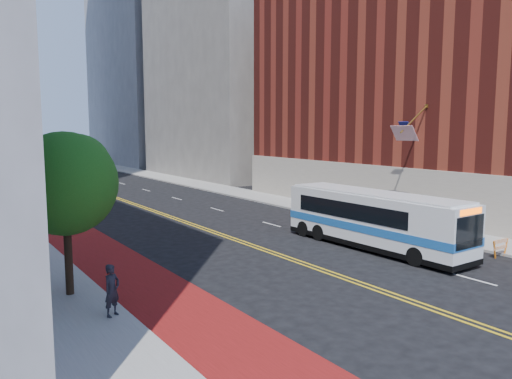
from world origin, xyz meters
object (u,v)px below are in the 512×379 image
object	(u,v)px
car_b	(83,196)
car_c	(40,187)
street_tree	(66,179)
transit_bus	(372,219)
pedestrian	(112,290)
car_a	(30,210)

from	to	relation	value
car_b	car_c	size ratio (longest dim) A/B	1.10
street_tree	car_c	distance (m)	36.56
street_tree	transit_bus	distance (m)	17.05
street_tree	pedestrian	world-z (taller)	street_tree
transit_bus	car_a	size ratio (longest dim) A/B	2.80
street_tree	transit_bus	xyz separation A→B (m)	(16.71, -1.07, -3.19)
car_a	pedestrian	size ratio (longest dim) A/B	2.23
car_c	pedestrian	xyz separation A→B (m)	(-5.07, -39.27, 0.48)
transit_bus	car_c	size ratio (longest dim) A/B	2.75
transit_bus	car_a	xyz separation A→B (m)	(-14.77, 21.14, -0.99)
street_tree	car_a	bearing A→B (deg)	84.47
street_tree	car_b	distance (m)	26.50
car_a	car_b	world-z (taller)	car_b
transit_bus	car_b	world-z (taller)	transit_bus
car_a	car_b	xyz separation A→B (m)	(5.33, 5.08, 0.06)
street_tree	car_b	size ratio (longest dim) A/B	1.39
car_c	pedestrian	world-z (taller)	pedestrian
pedestrian	transit_bus	bearing A→B (deg)	-20.95
street_tree	car_b	world-z (taller)	street_tree
street_tree	pedestrian	size ratio (longest dim) A/B	3.48
street_tree	pedestrian	xyz separation A→B (m)	(0.62, -3.42, -3.80)
pedestrian	car_a	bearing A→B (deg)	57.54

